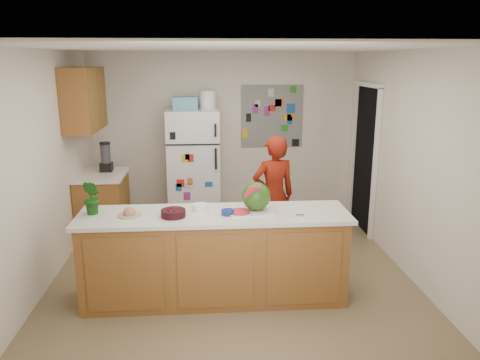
{
  "coord_description": "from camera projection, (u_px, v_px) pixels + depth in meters",
  "views": [
    {
      "loc": [
        -0.27,
        -4.89,
        2.39
      ],
      "look_at": [
        0.11,
        0.2,
        1.07
      ],
      "focal_mm": 35.0,
      "sensor_mm": 36.0,
      "label": 1
    }
  ],
  "objects": [
    {
      "name": "ceiling",
      "position": [
        231.0,
        47.0,
        4.71
      ],
      "size": [
        4.0,
        4.5,
        0.02
      ],
      "primitive_type": "cube",
      "color": "white",
      "rests_on": "wall_back"
    },
    {
      "name": "paper_towel",
      "position": [
        264.0,
        214.0,
        4.56
      ],
      "size": [
        0.23,
        0.22,
        0.02
      ],
      "primitive_type": "cube",
      "rotation": [
        0.0,
        0.0,
        0.31
      ],
      "color": "white",
      "rests_on": "peninsula_top"
    },
    {
      "name": "photo_collage",
      "position": [
        272.0,
        116.0,
        7.17
      ],
      "size": [
        0.95,
        0.01,
        0.95
      ],
      "primitive_type": "cube",
      "color": "slate",
      "rests_on": "wall_back"
    },
    {
      "name": "fridge_top_bin",
      "position": [
        185.0,
        103.0,
        6.67
      ],
      "size": [
        0.35,
        0.28,
        0.18
      ],
      "primitive_type": "cube",
      "color": "#5999B2",
      "rests_on": "refrigerator"
    },
    {
      "name": "potted_plant",
      "position": [
        92.0,
        197.0,
        4.53
      ],
      "size": [
        0.24,
        0.25,
        0.35
      ],
      "primitive_type": "imported",
      "rotation": [
        0.0,
        0.0,
        5.37
      ],
      "color": "#144214",
      "rests_on": "peninsula_top"
    },
    {
      "name": "wall_left",
      "position": [
        40.0,
        172.0,
        4.88
      ],
      "size": [
        0.02,
        4.5,
        2.5
      ],
      "primitive_type": "cube",
      "color": "beige",
      "rests_on": "ground"
    },
    {
      "name": "watermelon_slice",
      "position": [
        240.0,
        212.0,
        4.59
      ],
      "size": [
        0.19,
        0.19,
        0.02
      ],
      "primitive_type": "cylinder",
      "color": "red",
      "rests_on": "cutting_board"
    },
    {
      "name": "cutting_board",
      "position": [
        250.0,
        211.0,
        4.65
      ],
      "size": [
        0.48,
        0.38,
        0.01
      ],
      "primitive_type": "cube",
      "rotation": [
        0.0,
        0.0,
        0.13
      ],
      "color": "silver",
      "rests_on": "peninsula_top"
    },
    {
      "name": "doorway",
      "position": [
        365.0,
        159.0,
        6.63
      ],
      "size": [
        0.03,
        0.85,
        2.04
      ],
      "primitive_type": "cube",
      "color": "black",
      "rests_on": "ground"
    },
    {
      "name": "watermelon",
      "position": [
        256.0,
        196.0,
        4.64
      ],
      "size": [
        0.29,
        0.29,
        0.29
      ],
      "primitive_type": "sphere",
      "color": "#2E6017",
      "rests_on": "cutting_board"
    },
    {
      "name": "side_counter_top",
      "position": [
        101.0,
        175.0,
        6.3
      ],
      "size": [
        0.64,
        0.84,
        0.04
      ],
      "primitive_type": "cube",
      "color": "silver",
      "rests_on": "side_counter_base"
    },
    {
      "name": "keys",
      "position": [
        300.0,
        215.0,
        4.53
      ],
      "size": [
        0.09,
        0.06,
        0.01
      ],
      "primitive_type": "cube",
      "rotation": [
        0.0,
        0.0,
        -0.26
      ],
      "color": "gray",
      "rests_on": "peninsula_top"
    },
    {
      "name": "wall_right",
      "position": [
        413.0,
        166.0,
        5.17
      ],
      "size": [
        0.02,
        4.5,
        2.5
      ],
      "primitive_type": "cube",
      "color": "beige",
      "rests_on": "ground"
    },
    {
      "name": "cobalt_bowl",
      "position": [
        228.0,
        212.0,
        4.56
      ],
      "size": [
        0.14,
        0.14,
        0.05
      ],
      "primitive_type": "cylinder",
      "rotation": [
        0.0,
        0.0,
        -0.07
      ],
      "color": "navy",
      "rests_on": "peninsula_top"
    },
    {
      "name": "plate",
      "position": [
        130.0,
        215.0,
        4.53
      ],
      "size": [
        0.29,
        0.29,
        0.02
      ],
      "primitive_type": "cylinder",
      "rotation": [
        0.0,
        0.0,
        0.34
      ],
      "color": "#C3AD96",
      "rests_on": "peninsula_top"
    },
    {
      "name": "white_bowl",
      "position": [
        200.0,
        207.0,
        4.7
      ],
      "size": [
        0.18,
        0.18,
        0.06
      ],
      "primitive_type": "cylinder",
      "rotation": [
        0.0,
        0.0,
        0.05
      ],
      "color": "silver",
      "rests_on": "peninsula_top"
    },
    {
      "name": "cherry_bowl",
      "position": [
        173.0,
        213.0,
        4.5
      ],
      "size": [
        0.29,
        0.29,
        0.07
      ],
      "primitive_type": "cylinder",
      "rotation": [
        0.0,
        0.0,
        -0.25
      ],
      "color": "black",
      "rests_on": "peninsula_top"
    },
    {
      "name": "person",
      "position": [
        274.0,
        196.0,
        5.79
      ],
      "size": [
        0.62,
        0.48,
        1.51
      ],
      "primitive_type": "imported",
      "rotation": [
        0.0,
        0.0,
        3.38
      ],
      "color": "maroon",
      "rests_on": "floor"
    },
    {
      "name": "side_counter_base",
      "position": [
        103.0,
        207.0,
        6.41
      ],
      "size": [
        0.6,
        0.8,
        0.86
      ],
      "primitive_type": "cube",
      "color": "brown",
      "rests_on": "floor"
    },
    {
      "name": "blender_appliance",
      "position": [
        106.0,
        158.0,
        6.4
      ],
      "size": [
        0.13,
        0.13,
        0.38
      ],
      "primitive_type": "cylinder",
      "color": "black",
      "rests_on": "side_counter_top"
    },
    {
      "name": "peninsula_top",
      "position": [
        214.0,
        215.0,
        4.62
      ],
      "size": [
        2.68,
        0.7,
        0.04
      ],
      "primitive_type": "cube",
      "color": "silver",
      "rests_on": "peninsula_base"
    },
    {
      "name": "upper_cabinets",
      "position": [
        84.0,
        99.0,
        5.99
      ],
      "size": [
        0.35,
        1.0,
        0.8
      ],
      "primitive_type": "cube",
      "color": "brown",
      "rests_on": "wall_left"
    },
    {
      "name": "refrigerator",
      "position": [
        194.0,
        167.0,
        6.91
      ],
      "size": [
        0.75,
        0.7,
        1.7
      ],
      "primitive_type": "cube",
      "color": "silver",
      "rests_on": "floor"
    },
    {
      "name": "floor",
      "position": [
        232.0,
        276.0,
        5.34
      ],
      "size": [
        4.0,
        4.5,
        0.02
      ],
      "primitive_type": "cube",
      "color": "brown",
      "rests_on": "ground"
    },
    {
      "name": "peninsula_base",
      "position": [
        215.0,
        258.0,
        4.73
      ],
      "size": [
        2.6,
        0.62,
        0.88
      ],
      "primitive_type": "cube",
      "color": "brown",
      "rests_on": "floor"
    },
    {
      "name": "wall_back",
      "position": [
        223.0,
        136.0,
        7.21
      ],
      "size": [
        4.0,
        0.02,
        2.5
      ],
      "primitive_type": "cube",
      "color": "beige",
      "rests_on": "ground"
    }
  ]
}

